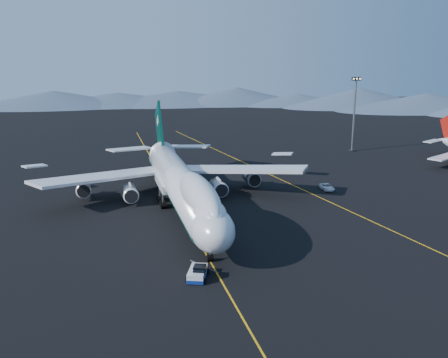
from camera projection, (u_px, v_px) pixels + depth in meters
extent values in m
plane|color=black|center=(181.00, 210.00, 100.28)|extent=(500.00, 500.00, 0.00)
cube|color=#EDA30D|center=(181.00, 210.00, 100.28)|extent=(0.25, 220.00, 0.01)
cube|color=#EDA30D|center=(300.00, 189.00, 116.88)|extent=(28.08, 198.09, 0.01)
cone|color=#47576D|center=(53.00, 97.00, 306.89)|extent=(100.00, 100.00, 12.00)
cone|color=#47576D|center=(178.00, 95.00, 326.11)|extent=(100.00, 100.00, 12.00)
cone|color=#47576D|center=(297.00, 95.00, 320.57)|extent=(100.00, 100.00, 12.00)
cone|color=#47576D|center=(427.00, 99.00, 290.87)|extent=(100.00, 100.00, 12.00)
cylinder|color=silver|center=(181.00, 183.00, 98.95)|extent=(6.50, 56.00, 6.50)
ellipsoid|color=silver|center=(212.00, 229.00, 72.59)|extent=(6.50, 10.40, 6.50)
ellipsoid|color=silver|center=(199.00, 196.00, 80.94)|extent=(5.13, 25.16, 5.85)
cube|color=black|center=(215.00, 226.00, 70.43)|extent=(3.60, 1.61, 1.29)
cone|color=silver|center=(160.00, 150.00, 129.81)|extent=(6.50, 12.00, 6.50)
cube|color=#03362D|center=(180.00, 187.00, 100.10)|extent=(6.24, 60.00, 1.10)
cube|color=silver|center=(176.00, 182.00, 104.39)|extent=(7.50, 13.00, 1.60)
cube|color=silver|center=(105.00, 177.00, 106.39)|extent=(30.62, 23.28, 2.83)
cube|color=silver|center=(235.00, 169.00, 113.34)|extent=(30.62, 23.28, 2.83)
cylinder|color=slate|center=(130.00, 192.00, 104.49)|extent=(2.90, 5.50, 2.90)
cylinder|color=slate|center=(84.00, 188.00, 108.33)|extent=(2.90, 5.50, 2.90)
cylinder|color=slate|center=(218.00, 187.00, 109.04)|extent=(2.90, 5.50, 2.90)
cylinder|color=slate|center=(251.00, 178.00, 117.44)|extent=(2.90, 5.50, 2.90)
cube|color=#03362D|center=(160.00, 132.00, 127.68)|extent=(0.55, 14.11, 15.94)
cube|color=silver|center=(130.00, 149.00, 129.33)|extent=(12.39, 9.47, 0.98)
cube|color=silver|center=(187.00, 146.00, 132.93)|extent=(12.39, 9.47, 0.98)
cylinder|color=black|center=(210.00, 258.00, 75.21)|extent=(0.90, 1.10, 1.10)
cube|color=silver|center=(197.00, 273.00, 69.45)|extent=(3.71, 5.03, 1.13)
cube|color=navy|center=(197.00, 276.00, 69.55)|extent=(3.88, 5.26, 0.51)
cube|color=black|center=(197.00, 267.00, 69.26)|extent=(2.12, 2.12, 0.93)
cone|color=silver|center=(447.00, 141.00, 156.66)|extent=(4.01, 7.39, 4.01)
cube|color=#A0170E|center=(447.00, 128.00, 156.20)|extent=(0.37, 7.20, 8.51)
imported|color=white|center=(327.00, 187.00, 115.55)|extent=(2.78, 5.32, 1.43)
cylinder|color=black|center=(352.00, 150.00, 163.66)|extent=(2.21, 2.21, 0.37)
cylinder|color=slate|center=(354.00, 116.00, 160.96)|extent=(0.64, 0.64, 23.02)
cube|color=black|center=(356.00, 79.00, 158.16)|extent=(2.95, 0.74, 1.10)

